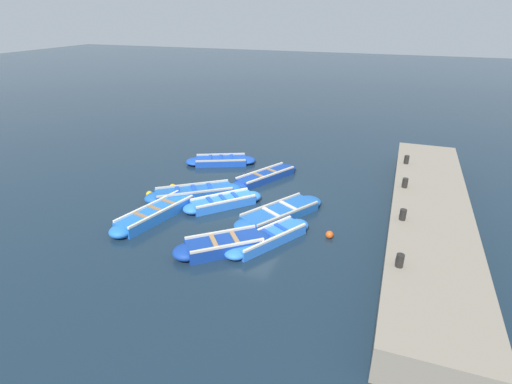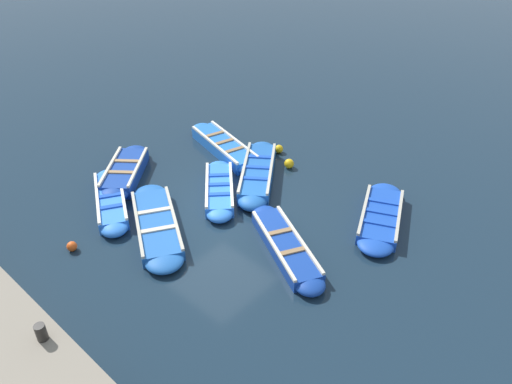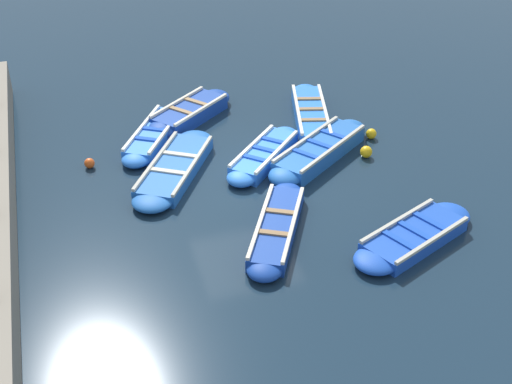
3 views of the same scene
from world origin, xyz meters
name	(u,v)px [view 1 (image 1 of 3)]	position (x,y,z in m)	size (l,w,h in m)	color
ground_plane	(247,202)	(0.00, 0.00, 0.00)	(120.00, 120.00, 0.00)	#162838
boat_tucked	(269,238)	(1.74, -2.55, 0.17)	(2.31, 3.26, 0.39)	blue
boat_drifting	(156,213)	(-2.58, -2.38, 0.19)	(1.72, 3.91, 0.44)	blue
boat_bow_out	(223,202)	(-0.71, -0.69, 0.17)	(2.69, 2.77, 0.40)	blue
boat_alongside	(194,193)	(-2.08, -0.43, 0.20)	(3.58, 2.94, 0.46)	#1E59AD
boat_near_quay	(221,161)	(-2.72, 3.47, 0.15)	(3.44, 2.23, 0.36)	#1947B7
boat_centre	(224,245)	(0.60, -3.48, 0.20)	(3.03, 2.71, 0.46)	navy
boat_outer_right	(280,213)	(1.56, -0.74, 0.15)	(2.84, 3.84, 0.36)	#1E59AD
boat_stern_in	(266,176)	(-0.04, 2.35, 0.16)	(2.31, 3.50, 0.37)	navy
quay_wall	(429,219)	(6.55, 0.00, 0.47)	(2.48, 13.82, 0.93)	gray
bollard_north	(400,260)	(5.66, -3.93, 1.11)	(0.20, 0.20, 0.35)	black
bollard_mid_north	(403,215)	(5.66, -1.31, 1.11)	(0.20, 0.20, 0.35)	black
bollard_mid_south	(405,183)	(5.66, 1.31, 1.11)	(0.20, 0.20, 0.35)	black
bollard_south	(407,160)	(5.66, 3.93, 1.11)	(0.20, 0.20, 0.35)	black
buoy_orange_near	(173,188)	(-3.24, -0.13, 0.15)	(0.31, 0.31, 0.31)	#EAB214
buoy_yellow_far	(150,194)	(-3.78, -1.00, 0.14)	(0.28, 0.28, 0.28)	#EAB214
buoy_white_drifting	(330,235)	(3.53, -1.62, 0.13)	(0.26, 0.26, 0.26)	#E05119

